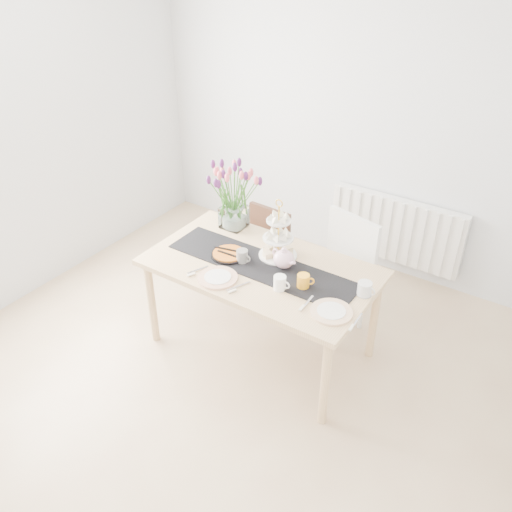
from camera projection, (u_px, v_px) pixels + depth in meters
The scene contains 16 objects.
room_shell at pixel (185, 236), 3.03m from camera, with size 4.50×4.50×4.50m.
radiator at pixel (395, 230), 4.78m from camera, with size 1.20×0.08×0.60m, color white.
dining_table at pixel (261, 274), 3.81m from camera, with size 1.60×0.90×0.75m.
chair_brown at pixel (262, 249), 4.50m from camera, with size 0.41×0.41×0.79m.
chair_white at pixel (340, 266), 4.13m from camera, with size 0.56×0.56×0.93m.
table_runner at pixel (261, 265), 3.76m from camera, with size 1.40×0.35×0.01m, color black.
tulip_vase at pixel (233, 186), 4.03m from camera, with size 0.64×0.64×0.55m.
cake_stand at pixel (278, 243), 3.80m from camera, with size 0.27×0.27×0.40m.
teapot at pixel (284, 259), 3.70m from camera, with size 0.23×0.19×0.15m, color white, non-canonical shape.
cream_jug at pixel (365, 289), 3.46m from camera, with size 0.09×0.09×0.09m, color silver.
tart_tin at pixel (229, 255), 3.86m from camera, with size 0.26×0.26×0.03m.
mug_grey at pixel (242, 256), 3.78m from camera, with size 0.08×0.08×0.10m, color slate.
mug_white at pixel (280, 283), 3.51m from camera, with size 0.08×0.08×0.10m, color white.
mug_orange at pixel (303, 281), 3.52m from camera, with size 0.08×0.08×0.10m, color #FFA61C.
plate_left at pixel (218, 278), 3.63m from camera, with size 0.27×0.27×0.01m, color white.
plate_right at pixel (331, 312), 3.32m from camera, with size 0.27×0.27×0.01m, color white.
Camera 1 is at (1.78, -1.94, 2.84)m, focal length 38.00 mm.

